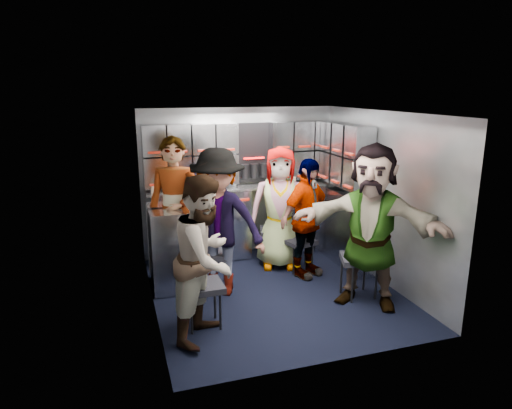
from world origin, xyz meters
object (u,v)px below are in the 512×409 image
object	(u,v)px
jump_seat_center	(275,233)
jump_seat_mid_left	(215,256)
attendant_arc_c	(280,208)
attendant_arc_b	(218,223)
jump_seat_near_left	(203,289)
attendant_arc_a	(206,258)
attendant_arc_d	(306,219)
jump_seat_mid_right	(300,243)
attendant_standing	(176,212)
jump_seat_near_right	(360,261)
attendant_arc_e	(371,226)

from	to	relation	value
jump_seat_center	jump_seat_mid_left	bearing A→B (deg)	-149.68
attendant_arc_c	attendant_arc_b	bearing A→B (deg)	-131.90
jump_seat_near_left	attendant_arc_a	world-z (taller)	attendant_arc_a
jump_seat_center	attendant_arc_b	bearing A→B (deg)	-142.36
attendant_arc_d	jump_seat_mid_right	bearing A→B (deg)	63.20
jump_seat_mid_left	attendant_arc_c	bearing A→B (deg)	21.73
attendant_arc_b	attendant_arc_c	xyz separation A→B (m)	(0.97, 0.57, -0.05)
attendant_standing	attendant_arc_b	bearing A→B (deg)	-22.12
attendant_arc_a	jump_seat_mid_left	bearing A→B (deg)	19.17
jump_seat_near_right	jump_seat_near_left	bearing A→B (deg)	-175.77
attendant_standing	attendant_arc_e	size ratio (longest dim) A/B	1.01
jump_seat_mid_right	attendant_arc_e	world-z (taller)	attendant_arc_e
jump_seat_near_left	jump_seat_mid_right	bearing A→B (deg)	35.40
jump_seat_mid_right	jump_seat_near_right	xyz separation A→B (m)	(0.34, -0.93, 0.06)
jump_seat_near_left	jump_seat_center	size ratio (longest dim) A/B	0.96
attendant_arc_c	attendant_arc_d	xyz separation A→B (m)	(0.21, -0.41, -0.05)
jump_seat_near_left	attendant_arc_c	xyz separation A→B (m)	(1.30, 1.30, 0.40)
jump_seat_mid_left	jump_seat_center	world-z (taller)	jump_seat_center
attendant_arc_a	attendant_arc_b	world-z (taller)	attendant_arc_b
jump_seat_near_left	attendant_arc_e	bearing A→B (deg)	-1.34
jump_seat_near_left	attendant_arc_b	bearing A→B (deg)	65.68
attendant_arc_b	attendant_arc_e	bearing A→B (deg)	2.68
jump_seat_center	attendant_arc_d	bearing A→B (deg)	-70.87
jump_seat_mid_left	jump_seat_near_right	distance (m)	1.71
jump_seat_center	attendant_arc_a	size ratio (longest dim) A/B	0.30
attendant_arc_b	attendant_arc_e	size ratio (longest dim) A/B	0.95
jump_seat_near_right	attendant_arc_c	world-z (taller)	attendant_arc_c
jump_seat_mid_left	attendant_arc_d	size ratio (longest dim) A/B	0.30
jump_seat_near_right	attendant_arc_e	world-z (taller)	attendant_arc_e
attendant_standing	attendant_arc_d	xyz separation A→B (m)	(1.60, -0.26, -0.15)
jump_seat_mid_left	attendant_standing	bearing A→B (deg)	151.69
jump_seat_near_right	attendant_arc_b	world-z (taller)	attendant_arc_b
jump_seat_mid_right	attendant_arc_c	bearing A→B (deg)	131.54
attendant_arc_a	attendant_arc_e	xyz separation A→B (m)	(1.85, 0.14, 0.10)
attendant_standing	attendant_arc_b	size ratio (longest dim) A/B	1.06
jump_seat_near_left	jump_seat_mid_left	bearing A→B (deg)	70.05
jump_seat_center	jump_seat_near_right	xyz separation A→B (m)	(0.55, -1.34, 0.02)
jump_seat_near_left	jump_seat_center	world-z (taller)	jump_seat_center
jump_seat_mid_left	jump_seat_near_right	bearing A→B (deg)	-27.18
jump_seat_mid_left	attendant_standing	world-z (taller)	attendant_standing
attendant_arc_a	jump_seat_near_left	bearing A→B (deg)	36.04
attendant_arc_b	attendant_arc_a	bearing A→B (deg)	-80.09
jump_seat_center	jump_seat_near_right	size ratio (longest dim) A/B	0.93
jump_seat_mid_left	attendant_arc_a	size ratio (longest dim) A/B	0.28
jump_seat_near_left	attendant_arc_e	xyz separation A→B (m)	(1.85, -0.04, 0.49)
attendant_arc_c	attendant_arc_d	bearing A→B (deg)	-45.72
jump_seat_center	attendant_standing	bearing A→B (deg)	-166.42
attendant_arc_a	attendant_arc_c	bearing A→B (deg)	-5.21
attendant_arc_d	attendant_arc_a	bearing A→B (deg)	-171.40
jump_seat_center	attendant_arc_b	world-z (taller)	attendant_arc_b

